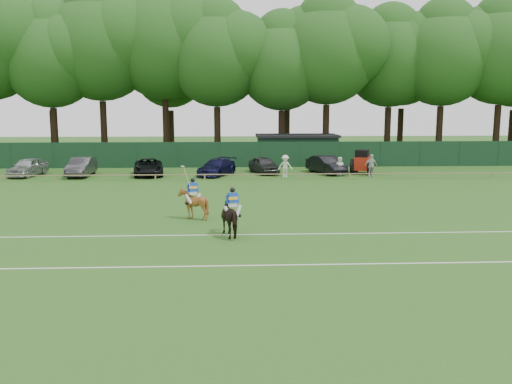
{
  "coord_description": "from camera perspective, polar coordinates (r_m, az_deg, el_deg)",
  "views": [
    {
      "loc": [
        -0.86,
        -25.99,
        6.09
      ],
      "look_at": [
        0.5,
        3.0,
        1.4
      ],
      "focal_mm": 38.0,
      "sensor_mm": 36.0,
      "label": 1
    }
  ],
  "objects": [
    {
      "name": "utility_shed",
      "position": [
        56.59,
        4.3,
        4.54
      ],
      "size": [
        8.4,
        4.4,
        3.04
      ],
      "color": "#14331E",
      "rests_on": "ground"
    },
    {
      "name": "estate_black",
      "position": [
        48.78,
        7.4,
        2.86
      ],
      "size": [
        3.26,
        5.05,
        1.57
      ],
      "primitive_type": "imported",
      "rotation": [
        0.0,
        0.0,
        0.37
      ],
      "color": "black",
      "rests_on": "ground"
    },
    {
      "name": "spectator_mid",
      "position": [
        47.13,
        12.01,
        2.74
      ],
      "size": [
        1.2,
        0.68,
        1.93
      ],
      "primitive_type": "imported",
      "rotation": [
        0.0,
        0.0,
        0.2
      ],
      "color": "beige",
      "rests_on": "ground"
    },
    {
      "name": "rider_dark",
      "position": [
        25.21,
        -2.47,
        -0.97
      ],
      "size": [
        0.92,
        0.53,
        1.41
      ],
      "rotation": [
        0.0,
        0.0,
        3.48
      ],
      "color": "silver",
      "rests_on": "ground"
    },
    {
      "name": "horse_dark",
      "position": [
        25.37,
        -2.47,
        -2.68
      ],
      "size": [
        1.58,
        2.28,
        1.76
      ],
      "primitive_type": "imported",
      "rotation": [
        0.0,
        0.0,
        3.48
      ],
      "color": "black",
      "rests_on": "ground"
    },
    {
      "name": "ground",
      "position": [
        26.71,
        -0.77,
        -4.0
      ],
      "size": [
        160.0,
        160.0,
        0.0
      ],
      "primitive_type": "plane",
      "color": "#1E4C14",
      "rests_on": "ground"
    },
    {
      "name": "horse_chestnut",
      "position": [
        29.3,
        -6.64,
        -1.22
      ],
      "size": [
        1.76,
        1.87,
        1.67
      ],
      "primitive_type": "imported",
      "rotation": [
        0.0,
        0.0,
        3.47
      ],
      "color": "brown",
      "rests_on": "ground"
    },
    {
      "name": "perimeter_fence",
      "position": [
        53.22,
        -1.75,
        3.96
      ],
      "size": [
        92.08,
        0.08,
        2.5
      ],
      "color": "#14351E",
      "rests_on": "ground"
    },
    {
      "name": "spectator_left",
      "position": [
        45.93,
        3.09,
        2.74
      ],
      "size": [
        1.25,
        0.75,
        1.89
      ],
      "primitive_type": "imported",
      "rotation": [
        0.0,
        0.0,
        -0.04
      ],
      "color": "silver",
      "rests_on": "ground"
    },
    {
      "name": "pitch_lines",
      "position": [
        23.32,
        -0.48,
        -5.95
      ],
      "size": [
        60.0,
        5.1,
        0.01
      ],
      "color": "silver",
      "rests_on": "ground"
    },
    {
      "name": "sedan_silver",
      "position": [
        50.57,
        -22.89,
        2.44
      ],
      "size": [
        2.6,
        4.88,
        1.58
      ],
      "primitive_type": "imported",
      "rotation": [
        0.0,
        0.0,
        -0.17
      ],
      "color": "#ACAFB1",
      "rests_on": "ground"
    },
    {
      "name": "tractor",
      "position": [
        49.04,
        11.12,
        3.07
      ],
      "size": [
        2.57,
        3.03,
        2.16
      ],
      "rotation": [
        0.0,
        0.0,
        -0.4
      ],
      "color": "#A7200F",
      "rests_on": "ground"
    },
    {
      "name": "rider_chestnut",
      "position": [
        29.16,
        -6.67,
        0.23
      ],
      "size": [
        0.98,
        0.54,
        2.05
      ],
      "rotation": [
        0.0,
        0.0,
        3.47
      ],
      "color": "silver",
      "rests_on": "ground"
    },
    {
      "name": "tree_row",
      "position": [
        61.36,
        0.0,
        3.49
      ],
      "size": [
        96.0,
        12.0,
        21.0
      ],
      "primitive_type": null,
      "color": "#26561C",
      "rests_on": "ground"
    },
    {
      "name": "sedan_navy",
      "position": [
        47.23,
        -4.14,
        2.62
      ],
      "size": [
        3.81,
        5.33,
        1.43
      ],
      "primitive_type": "imported",
      "rotation": [
        0.0,
        0.0,
        -0.41
      ],
      "color": "#111135",
      "rests_on": "ground"
    },
    {
      "name": "suv_black",
      "position": [
        47.96,
        -11.25,
        2.59
      ],
      "size": [
        3.17,
        5.55,
        1.46
      ],
      "primitive_type": "imported",
      "rotation": [
        0.0,
        0.0,
        0.15
      ],
      "color": "black",
      "rests_on": "ground"
    },
    {
      "name": "spectator_right",
      "position": [
        47.29,
        8.8,
        2.68
      ],
      "size": [
        0.87,
        0.63,
        1.65
      ],
      "primitive_type": "imported",
      "rotation": [
        0.0,
        0.0,
        -0.14
      ],
      "color": "silver",
      "rests_on": "ground"
    },
    {
      "name": "sedan_grey",
      "position": [
        48.98,
        -17.91,
        2.53
      ],
      "size": [
        1.77,
        4.88,
        1.6
      ],
      "primitive_type": "imported",
      "rotation": [
        0.0,
        0.0,
        0.02
      ],
      "color": "#2F2E31",
      "rests_on": "ground"
    },
    {
      "name": "hatch_grey",
      "position": [
        48.53,
        0.83,
        2.86
      ],
      "size": [
        2.98,
        4.72,
        1.5
      ],
      "primitive_type": "imported",
      "rotation": [
        0.0,
        0.0,
        0.3
      ],
      "color": "#313134",
      "rests_on": "ground"
    },
    {
      "name": "pitch_rail",
      "position": [
        44.36,
        -1.55,
        1.87
      ],
      "size": [
        62.1,
        0.1,
        0.5
      ],
      "color": "#997F5B",
      "rests_on": "ground"
    }
  ]
}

